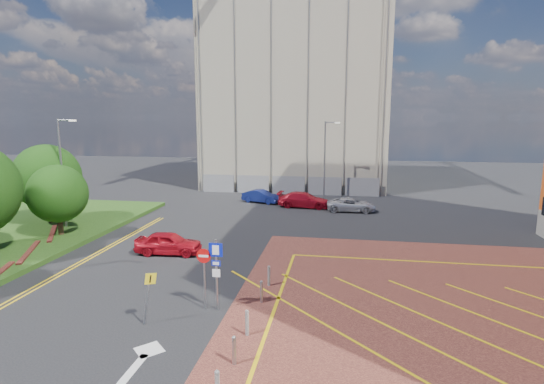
% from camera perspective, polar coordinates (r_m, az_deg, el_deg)
% --- Properties ---
extents(ground, '(140.00, 140.00, 0.00)m').
position_cam_1_polar(ground, '(18.86, -9.78, -16.48)').
color(ground, black).
rests_on(ground, ground).
extents(tree_c, '(4.00, 4.00, 4.90)m').
position_cam_1_polar(tree_c, '(32.68, -26.86, -0.21)').
color(tree_c, '#3D2B1C').
rests_on(tree_c, grass_bed).
extents(tree_d, '(5.00, 5.00, 6.08)m').
position_cam_1_polar(tree_d, '(36.75, -27.99, 1.79)').
color(tree_d, '#3D2B1C').
rests_on(tree_d, grass_bed).
extents(lamp_left_far, '(1.53, 0.16, 8.00)m').
position_cam_1_polar(lamp_left_far, '(34.62, -26.35, 2.80)').
color(lamp_left_far, '#9EA0A8').
rests_on(lamp_left_far, grass_bed).
extents(lamp_back, '(1.53, 0.16, 8.00)m').
position_cam_1_polar(lamp_back, '(44.12, 7.20, 4.69)').
color(lamp_back, '#9EA0A8').
rests_on(lamp_back, ground).
extents(sign_cluster, '(1.17, 0.12, 3.20)m').
position_cam_1_polar(sign_cluster, '(18.86, -8.11, -9.97)').
color(sign_cluster, '#9EA0A8').
rests_on(sign_cluster, ground).
extents(warning_sign, '(0.64, 0.39, 2.25)m').
position_cam_1_polar(warning_sign, '(18.26, -16.30, -12.75)').
color(warning_sign, '#9EA0A8').
rests_on(warning_sign, ground).
extents(bollard_row, '(0.14, 11.14, 0.90)m').
position_cam_1_polar(bollard_row, '(16.64, -3.91, -18.35)').
color(bollard_row, '#9EA0A8').
rests_on(bollard_row, forecourt).
extents(construction_building, '(21.20, 19.20, 22.00)m').
position_cam_1_polar(construction_building, '(56.26, 3.59, 12.64)').
color(construction_building, '#A09683').
rests_on(construction_building, ground).
extents(construction_fence, '(21.60, 0.06, 2.00)m').
position_cam_1_polar(construction_fence, '(46.73, 3.43, 0.89)').
color(construction_fence, gray).
rests_on(construction_fence, ground).
extents(car_red_left, '(4.19, 1.95, 1.39)m').
position_cam_1_polar(car_red_left, '(27.22, -13.74, -6.67)').
color(car_red_left, red).
rests_on(car_red_left, ground).
extents(car_blue_back, '(4.07, 2.43, 1.27)m').
position_cam_1_polar(car_blue_back, '(42.16, -1.45, -0.59)').
color(car_blue_back, navy).
rests_on(car_blue_back, ground).
extents(car_red_back, '(5.08, 2.39, 1.43)m').
position_cam_1_polar(car_red_back, '(40.06, 4.33, -1.05)').
color(car_red_back, '#AD0E1F').
rests_on(car_red_back, ground).
extents(car_silver_back, '(4.37, 2.04, 1.21)m').
position_cam_1_polar(car_silver_back, '(38.90, 10.62, -1.70)').
color(car_silver_back, silver).
rests_on(car_silver_back, ground).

